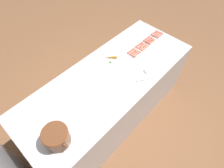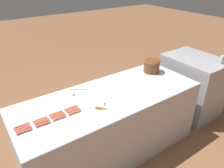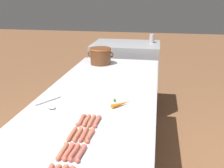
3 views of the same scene
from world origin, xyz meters
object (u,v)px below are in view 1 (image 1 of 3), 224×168
at_px(hot_dog_6, 143,47).
at_px(hot_dog_12, 154,33).
at_px(hot_dog_11, 133,52).
at_px(hot_dog_7, 135,53).
at_px(bean_pot, 56,137).
at_px(hot_dog_15, 131,51).
at_px(hot_dog_2, 145,48).
at_px(hot_dog_10, 141,46).
at_px(hot_dog_0, 160,36).
at_px(hot_dog_5, 150,41).
at_px(serving_spoon, 146,74).
at_px(hot_dog_1, 152,42).
at_px(hot_dog_4, 158,35).
at_px(carrot, 110,58).
at_px(hot_dog_14, 139,44).
at_px(hot_dog_8, 156,34).
at_px(hot_dog_3, 137,54).
at_px(hot_dog_13, 147,38).
at_px(hot_dog_9, 149,40).

bearing_deg(hot_dog_6, hot_dog_12, -79.15).
bearing_deg(hot_dog_11, hot_dog_7, -176.19).
relative_size(hot_dog_11, bean_pot, 0.50).
distance_m(hot_dog_6, hot_dog_15, 0.19).
bearing_deg(hot_dog_2, hot_dog_10, 5.43).
xyz_separation_m(hot_dog_0, hot_dog_5, (0.04, 0.19, 0.00)).
bearing_deg(hot_dog_15, hot_dog_6, -112.13).
height_order(bean_pot, serving_spoon, bean_pot).
height_order(hot_dog_1, hot_dog_11, same).
bearing_deg(bean_pot, hot_dog_15, -78.41).
bearing_deg(hot_dog_6, hot_dog_4, -89.91).
height_order(serving_spoon, carrot, carrot).
height_order(hot_dog_7, hot_dog_12, same).
xyz_separation_m(hot_dog_4, hot_dog_7, (0.00, 0.53, 0.00)).
bearing_deg(bean_pot, hot_dog_7, -81.05).
distance_m(hot_dog_10, hot_dog_14, 0.04).
bearing_deg(carrot, hot_dog_4, -102.31).
height_order(hot_dog_11, carrot, carrot).
height_order(hot_dog_7, hot_dog_15, same).
bearing_deg(hot_dog_15, hot_dog_8, -94.04).
relative_size(hot_dog_0, hot_dog_5, 1.00).
height_order(hot_dog_6, hot_dog_11, same).
bearing_deg(hot_dog_0, hot_dog_2, 90.30).
distance_m(hot_dog_4, hot_dog_12, 0.07).
height_order(hot_dog_2, carrot, carrot).
xyz_separation_m(hot_dog_4, hot_dog_10, (0.03, 0.36, 0.00)).
relative_size(hot_dog_3, hot_dog_6, 1.00).
height_order(hot_dog_6, hot_dog_12, same).
xyz_separation_m(hot_dog_2, hot_dog_5, (0.04, -0.17, 0.00)).
bearing_deg(hot_dog_13, hot_dog_4, -110.20).
xyz_separation_m(hot_dog_6, hot_dog_15, (0.07, 0.17, 0.00)).
bearing_deg(hot_dog_2, hot_dog_8, -79.09).
xyz_separation_m(hot_dog_2, hot_dog_10, (0.07, 0.01, 0.00)).
bearing_deg(hot_dog_15, hot_dog_0, -100.99).
distance_m(hot_dog_1, hot_dog_3, 0.34).
bearing_deg(hot_dog_3, hot_dog_1, -89.86).
height_order(hot_dog_9, serving_spoon, hot_dog_9).
height_order(hot_dog_5, hot_dog_14, same).
distance_m(hot_dog_0, hot_dog_14, 0.37).
distance_m(hot_dog_8, hot_dog_15, 0.52).
height_order(hot_dog_8, serving_spoon, hot_dog_8).
bearing_deg(hot_dog_8, hot_dog_15, 85.96).
bearing_deg(serving_spoon, hot_dog_2, -52.26).
height_order(hot_dog_0, hot_dog_8, same).
bearing_deg(carrot, hot_dog_1, -108.39).
height_order(hot_dog_6, hot_dog_15, same).
xyz_separation_m(hot_dog_2, hot_dog_9, (0.07, -0.17, 0.00)).
bearing_deg(hot_dog_7, bean_pot, 98.95).
relative_size(hot_dog_6, serving_spoon, 0.61).
bearing_deg(hot_dog_7, hot_dog_12, -82.95).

